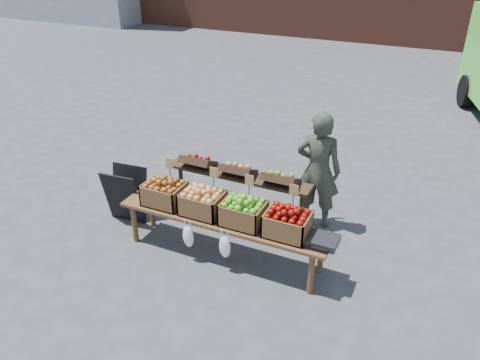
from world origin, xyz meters
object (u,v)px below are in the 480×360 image
at_px(crate_red_apples, 243,213).
at_px(weighing_scale, 323,241).
at_px(back_table, 238,193).
at_px(display_bench, 223,237).
at_px(crate_green_apples, 287,224).
at_px(vendor, 318,170).
at_px(chalkboard_sign, 126,195).
at_px(crate_russet_pears, 203,203).
at_px(crate_golden_apples, 165,194).

relative_size(crate_red_apples, weighing_scale, 1.47).
relative_size(back_table, display_bench, 0.78).
xyz_separation_m(back_table, weighing_scale, (1.38, -0.72, 0.09)).
height_order(crate_red_apples, crate_green_apples, same).
distance_m(crate_red_apples, crate_green_apples, 0.55).
distance_m(vendor, chalkboard_sign, 2.67).
distance_m(vendor, crate_russet_pears, 1.64).
bearing_deg(display_bench, crate_russet_pears, 180.00).
relative_size(crate_golden_apples, weighing_scale, 1.47).
relative_size(crate_red_apples, crate_green_apples, 1.00).
bearing_deg(crate_golden_apples, vendor, 36.58).
bearing_deg(back_table, display_bench, -79.78).
bearing_deg(chalkboard_sign, back_table, 14.97).
xyz_separation_m(vendor, crate_red_apples, (-0.54, -1.22, -0.12)).
bearing_deg(chalkboard_sign, crate_green_apples, -9.38).
bearing_deg(weighing_scale, crate_green_apples, 180.00).
height_order(back_table, crate_red_apples, back_table).
relative_size(display_bench, weighing_scale, 7.94).
bearing_deg(crate_russet_pears, crate_red_apples, 0.00).
relative_size(display_bench, crate_red_apples, 5.40).
distance_m(vendor, crate_green_apples, 1.23).
bearing_deg(crate_russet_pears, weighing_scale, 0.00).
height_order(back_table, weighing_scale, back_table).
distance_m(chalkboard_sign, crate_green_apples, 2.45).
bearing_deg(crate_green_apples, crate_golden_apples, 180.00).
bearing_deg(vendor, crate_red_apples, 60.94).
bearing_deg(crate_russet_pears, vendor, 48.13).
xyz_separation_m(crate_russet_pears, weighing_scale, (1.53, 0.00, -0.10)).
bearing_deg(vendor, back_table, 22.74).
relative_size(crate_green_apples, weighing_scale, 1.47).
bearing_deg(crate_golden_apples, weighing_scale, 0.00).
relative_size(display_bench, crate_green_apples, 5.40).
height_order(vendor, crate_russet_pears, vendor).
bearing_deg(display_bench, chalkboard_sign, 173.54).
bearing_deg(crate_russet_pears, display_bench, 0.00).
bearing_deg(weighing_scale, vendor, 109.49).
distance_m(back_table, crate_golden_apples, 1.02).
bearing_deg(weighing_scale, display_bench, 180.00).
bearing_deg(weighing_scale, crate_golden_apples, 180.00).
height_order(vendor, weighing_scale, vendor).
bearing_deg(vendor, weighing_scale, 104.45).
bearing_deg(crate_red_apples, crate_russet_pears, 180.00).
xyz_separation_m(crate_golden_apples, crate_russet_pears, (0.55, 0.00, 0.00)).
distance_m(back_table, weighing_scale, 1.56).
bearing_deg(vendor, display_bench, 51.09).
distance_m(crate_russet_pears, weighing_scale, 1.53).
xyz_separation_m(chalkboard_sign, display_bench, (1.60, -0.18, -0.12)).
relative_size(chalkboard_sign, crate_green_apples, 1.61).
height_order(chalkboard_sign, display_bench, chalkboard_sign).
distance_m(back_table, crate_red_apples, 0.85).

